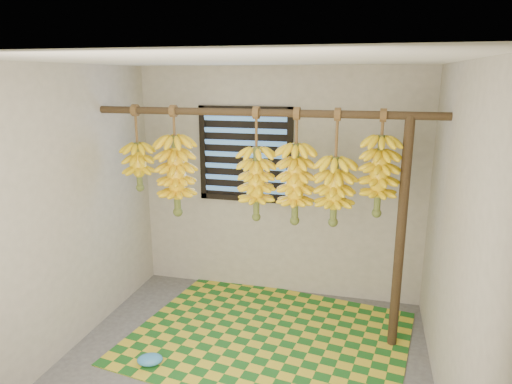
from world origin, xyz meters
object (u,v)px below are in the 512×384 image
(banana_bunch_b, at_px, (176,175))
(support_post, at_px, (400,237))
(woven_mat, at_px, (269,337))
(banana_bunch_d, at_px, (295,184))
(plastic_bag, at_px, (150,360))
(banana_bunch_a, at_px, (139,166))
(banana_bunch_c, at_px, (256,183))
(banana_bunch_f, at_px, (379,176))
(banana_bunch_e, at_px, (334,191))

(banana_bunch_b, bearing_deg, support_post, -0.00)
(woven_mat, xyz_separation_m, banana_bunch_b, (-0.91, 0.17, 1.41))
(support_post, height_order, banana_bunch_d, banana_bunch_d)
(plastic_bag, bearing_deg, banana_bunch_a, 118.26)
(banana_bunch_c, xyz_separation_m, banana_bunch_f, (1.03, 0.00, 0.12))
(plastic_bag, xyz_separation_m, banana_bunch_f, (1.72, 0.81, 1.46))
(woven_mat, bearing_deg, support_post, 8.93)
(woven_mat, distance_m, banana_bunch_b, 1.69)
(banana_bunch_b, bearing_deg, woven_mat, -10.52)
(woven_mat, xyz_separation_m, banana_bunch_d, (0.19, 0.17, 1.40))
(plastic_bag, distance_m, banana_bunch_d, 1.88)
(banana_bunch_b, height_order, banana_bunch_d, same)
(banana_bunch_b, distance_m, banana_bunch_d, 1.10)
(woven_mat, xyz_separation_m, banana_bunch_f, (0.87, 0.17, 1.51))
(banana_bunch_a, height_order, banana_bunch_e, same)
(banana_bunch_f, bearing_deg, banana_bunch_a, 180.00)
(banana_bunch_f, bearing_deg, woven_mat, -169.02)
(banana_bunch_b, bearing_deg, banana_bunch_e, 0.00)
(plastic_bag, bearing_deg, banana_bunch_b, 94.34)
(support_post, xyz_separation_m, banana_bunch_b, (-1.99, 0.00, 0.42))
(support_post, xyz_separation_m, banana_bunch_f, (-0.20, 0.00, 0.51))
(banana_bunch_b, bearing_deg, plastic_bag, -85.66)
(banana_bunch_d, relative_size, banana_bunch_f, 1.14)
(plastic_bag, xyz_separation_m, banana_bunch_d, (1.04, 0.81, 1.35))
(banana_bunch_b, xyz_separation_m, banana_bunch_f, (1.78, -0.00, 0.09))
(banana_bunch_d, bearing_deg, support_post, 0.00)
(support_post, bearing_deg, banana_bunch_b, 180.00)
(support_post, xyz_separation_m, banana_bunch_a, (-2.36, 0.00, 0.49))
(banana_bunch_a, relative_size, banana_bunch_e, 0.80)
(support_post, xyz_separation_m, banana_bunch_c, (-1.24, 0.00, 0.39))
(plastic_bag, xyz_separation_m, banana_bunch_a, (-0.43, 0.81, 1.43))
(banana_bunch_d, xyz_separation_m, banana_bunch_f, (0.69, 0.00, 0.11))
(plastic_bag, height_order, banana_bunch_b, banana_bunch_b)
(support_post, height_order, banana_bunch_f, banana_bunch_f)
(woven_mat, relative_size, plastic_bag, 11.25)
(support_post, bearing_deg, banana_bunch_d, 180.00)
(banana_bunch_f, bearing_deg, banana_bunch_b, 180.00)
(banana_bunch_c, xyz_separation_m, banana_bunch_e, (0.68, 0.00, -0.03))
(plastic_bag, bearing_deg, banana_bunch_c, 49.36)
(banana_bunch_d, height_order, banana_bunch_f, same)
(support_post, bearing_deg, banana_bunch_c, 180.00)
(banana_bunch_f, bearing_deg, support_post, 0.00)
(support_post, relative_size, banana_bunch_d, 2.01)
(plastic_bag, relative_size, banana_bunch_f, 0.24)
(woven_mat, relative_size, banana_bunch_c, 2.40)
(woven_mat, bearing_deg, banana_bunch_d, 42.19)
(banana_bunch_c, bearing_deg, banana_bunch_a, 180.00)
(woven_mat, relative_size, banana_bunch_b, 2.38)
(banana_bunch_e, xyz_separation_m, banana_bunch_f, (0.35, -0.00, 0.15))
(woven_mat, distance_m, plastic_bag, 1.06)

